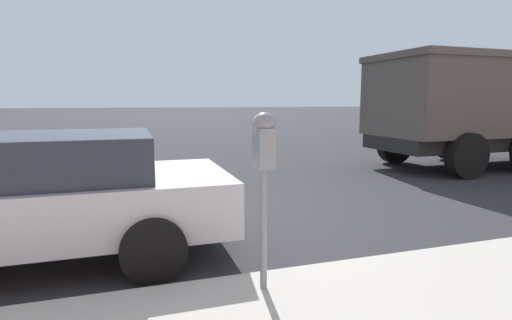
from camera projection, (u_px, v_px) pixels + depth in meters
The scene contains 4 objects.
ground_plane at pixel (145, 226), 5.60m from camera, with size 220.00×220.00×0.00m, color #2B2B2D.
parking_meter at pixel (264, 156), 3.30m from camera, with size 0.21×0.19×1.52m.
car_silver at pixel (7, 196), 4.22m from camera, with size 2.10×4.79×1.38m.
dump_truck at pixel (510, 103), 10.85m from camera, with size 2.94×8.14×2.98m.
Camera 1 is at (-5.62, 0.17, 1.73)m, focal length 28.00 mm.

